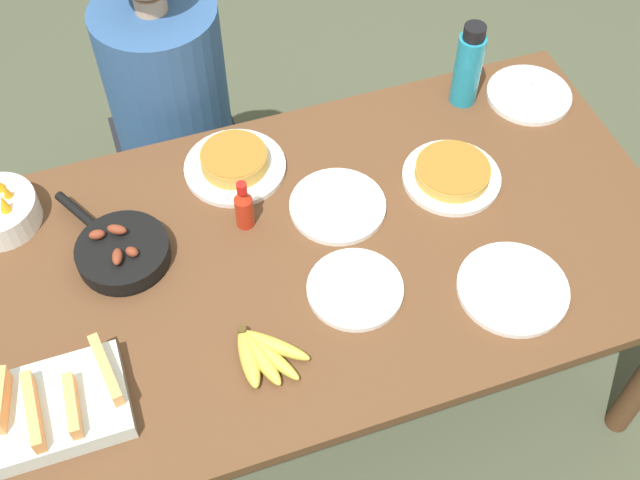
# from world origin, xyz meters

# --- Properties ---
(ground_plane) EXTENTS (14.00, 14.00, 0.00)m
(ground_plane) POSITION_xyz_m (0.00, 0.00, 0.00)
(ground_plane) COLOR #474C38
(dining_table) EXTENTS (1.77, 0.96, 0.74)m
(dining_table) POSITION_xyz_m (0.00, 0.00, 0.65)
(dining_table) COLOR brown
(dining_table) RESTS_ON ground_plane
(banana_bunch) EXTENTS (0.16, 0.18, 0.04)m
(banana_bunch) POSITION_xyz_m (-0.22, -0.25, 0.75)
(banana_bunch) COLOR gold
(banana_bunch) RESTS_ON dining_table
(melon_tray) EXTENTS (0.28, 0.22, 0.10)m
(melon_tray) POSITION_xyz_m (-0.66, -0.23, 0.77)
(melon_tray) COLOR silver
(melon_tray) RESTS_ON dining_table
(skillet) EXTENTS (0.24, 0.34, 0.08)m
(skillet) POSITION_xyz_m (-0.46, 0.12, 0.76)
(skillet) COLOR black
(skillet) RESTS_ON dining_table
(frittata_plate_center) EXTENTS (0.27, 0.27, 0.06)m
(frittata_plate_center) POSITION_xyz_m (-0.13, 0.32, 0.76)
(frittata_plate_center) COLOR white
(frittata_plate_center) RESTS_ON dining_table
(frittata_plate_side) EXTENTS (0.26, 0.26, 0.05)m
(frittata_plate_side) POSITION_xyz_m (0.40, 0.10, 0.76)
(frittata_plate_side) COLOR white
(frittata_plate_side) RESTS_ON dining_table
(empty_plate_near_front) EXTENTS (0.23, 0.23, 0.02)m
(empty_plate_near_front) POSITION_xyz_m (0.04, -0.15, 0.74)
(empty_plate_near_front) COLOR white
(empty_plate_near_front) RESTS_ON dining_table
(empty_plate_far_left) EXTENTS (0.24, 0.24, 0.02)m
(empty_plate_far_left) POSITION_xyz_m (0.74, 0.31, 0.74)
(empty_plate_far_left) COLOR white
(empty_plate_far_left) RESTS_ON dining_table
(empty_plate_far_right) EXTENTS (0.26, 0.26, 0.02)m
(empty_plate_far_right) POSITION_xyz_m (0.39, -0.27, 0.74)
(empty_plate_far_right) COLOR white
(empty_plate_far_right) RESTS_ON dining_table
(empty_plate_mid_edge) EXTENTS (0.25, 0.25, 0.02)m
(empty_plate_mid_edge) POSITION_xyz_m (0.08, 0.10, 0.74)
(empty_plate_mid_edge) COLOR white
(empty_plate_mid_edge) RESTS_ON dining_table
(water_bottle) EXTENTS (0.08, 0.08, 0.26)m
(water_bottle) POSITION_xyz_m (0.55, 0.37, 0.86)
(water_bottle) COLOR teal
(water_bottle) RESTS_ON dining_table
(hot_sauce_bottle) EXTENTS (0.05, 0.05, 0.15)m
(hot_sauce_bottle) POSITION_xyz_m (-0.15, 0.13, 0.80)
(hot_sauce_bottle) COLOR #B72814
(hot_sauce_bottle) RESTS_ON dining_table
(person_figure) EXTENTS (0.39, 0.39, 1.23)m
(person_figure) POSITION_xyz_m (-0.23, 0.72, 0.51)
(person_figure) COLOR black
(person_figure) RESTS_ON ground_plane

